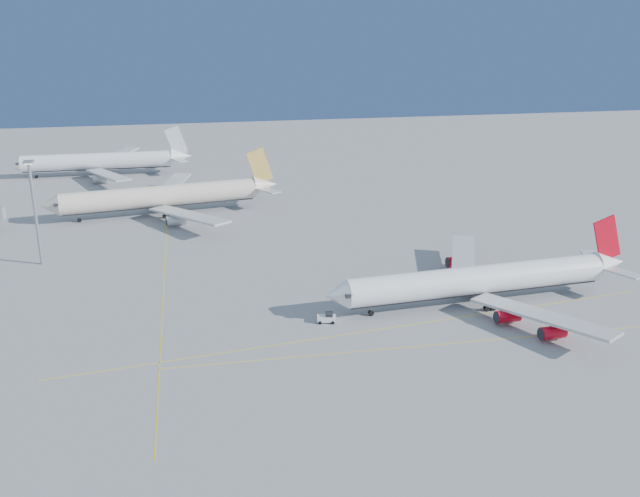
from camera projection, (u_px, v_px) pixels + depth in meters
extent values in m
plane|color=slate|center=(369.00, 317.00, 140.09)|extent=(500.00, 500.00, 0.00)
cube|color=#DBB90C|center=(415.00, 347.00, 127.95)|extent=(90.00, 0.18, 0.02)
cube|color=#DBB90C|center=(376.00, 330.00, 134.51)|extent=(118.86, 16.88, 0.02)
cube|color=#DBB90C|center=(164.00, 276.00, 160.94)|extent=(0.18, 140.00, 0.02)
cylinder|color=white|center=(477.00, 280.00, 144.85)|extent=(55.87, 10.53, 5.76)
cone|color=white|center=(336.00, 295.00, 137.21)|extent=(4.95, 6.12, 5.76)
cone|color=white|center=(610.00, 263.00, 152.62)|extent=(7.39, 6.05, 5.47)
cube|color=black|center=(346.00, 291.00, 137.49)|extent=(2.05, 5.59, 0.69)
cube|color=#B7B7BC|center=(542.00, 316.00, 131.97)|extent=(19.19, 27.31, 0.55)
cube|color=#B7B7BC|center=(463.00, 259.00, 161.32)|extent=(15.11, 28.70, 0.55)
cube|color=red|center=(607.00, 239.00, 150.44)|extent=(7.64, 1.10, 10.50)
cylinder|color=gray|center=(371.00, 308.00, 140.17)|extent=(0.24, 0.24, 2.28)
cylinder|color=black|center=(371.00, 313.00, 140.54)|extent=(1.15, 0.79, 1.09)
cylinder|color=gray|center=(490.00, 303.00, 142.53)|extent=(0.32, 0.32, 2.28)
cylinder|color=black|center=(490.00, 308.00, 142.90)|extent=(1.16, 0.98, 1.09)
cylinder|color=gray|center=(471.00, 288.00, 149.94)|extent=(0.32, 0.32, 2.28)
cylinder|color=black|center=(471.00, 293.00, 150.31)|extent=(1.16, 0.98, 1.09)
cylinder|color=red|center=(508.00, 316.00, 136.27)|extent=(4.96, 2.88, 2.48)
cylinder|color=red|center=(553.00, 333.00, 129.48)|extent=(4.96, 2.88, 2.48)
cylinder|color=red|center=(457.00, 276.00, 156.19)|extent=(4.96, 2.88, 2.48)
cylinder|color=red|center=(457.00, 262.00, 165.12)|extent=(4.96, 2.88, 2.48)
cylinder|color=beige|center=(160.00, 196.00, 206.49)|extent=(56.08, 15.06, 6.12)
cone|color=beige|center=(49.00, 206.00, 196.70)|extent=(5.76, 6.82, 6.12)
cone|color=beige|center=(265.00, 185.00, 216.51)|extent=(8.36, 6.95, 5.81)
cube|color=black|center=(57.00, 203.00, 197.15)|extent=(2.63, 6.01, 0.75)
cube|color=#B7B7BC|center=(189.00, 215.00, 193.72)|extent=(21.88, 27.73, 0.59)
cube|color=#B7B7BC|center=(170.00, 187.00, 223.70)|extent=(13.93, 30.38, 0.59)
cube|color=#DBAA51|center=(260.00, 166.00, 214.05)|extent=(8.23, 1.81, 11.36)
cylinder|color=gray|center=(79.00, 216.00, 200.29)|extent=(0.26, 0.26, 2.47)
cylinder|color=black|center=(79.00, 220.00, 200.70)|extent=(1.29, 0.93, 1.18)
cylinder|color=gray|center=(167.00, 212.00, 204.18)|extent=(0.34, 0.34, 2.47)
cylinder|color=black|center=(167.00, 216.00, 204.58)|extent=(1.32, 1.14, 1.18)
cylinder|color=gray|center=(163.00, 204.00, 211.90)|extent=(0.34, 0.34, 2.47)
cylinder|color=black|center=(163.00, 208.00, 212.30)|extent=(1.32, 1.14, 1.18)
cylinder|color=#B7B7BC|center=(176.00, 220.00, 196.06)|extent=(5.52, 3.48, 2.68)
cylinder|color=#B7B7BC|center=(162.00, 196.00, 220.69)|extent=(5.52, 3.48, 2.68)
cylinder|color=white|center=(98.00, 161.00, 253.49)|extent=(51.78, 6.05, 5.80)
cone|color=white|center=(14.00, 164.00, 248.42)|extent=(4.69, 5.82, 5.80)
cone|color=white|center=(182.00, 156.00, 258.59)|extent=(7.27, 5.54, 5.51)
cube|color=black|center=(20.00, 162.00, 248.57)|extent=(1.68, 5.51, 0.72)
cube|color=#B7B7BC|center=(108.00, 175.00, 240.27)|extent=(17.15, 27.42, 0.57)
cube|color=#B7B7BC|center=(115.00, 156.00, 269.44)|extent=(16.93, 27.49, 0.57)
cube|color=silver|center=(176.00, 141.00, 256.44)|extent=(7.96, 0.51, 10.95)
cylinder|color=gray|center=(36.00, 173.00, 250.81)|extent=(0.25, 0.25, 2.38)
cylinder|color=black|center=(37.00, 177.00, 251.20)|extent=(1.14, 0.73, 1.14)
cylinder|color=gray|center=(100.00, 173.00, 250.97)|extent=(0.33, 0.33, 2.38)
cylinder|color=black|center=(101.00, 177.00, 251.36)|extent=(1.14, 0.94, 1.14)
cylinder|color=gray|center=(103.00, 168.00, 258.66)|extent=(0.33, 0.33, 2.38)
cylinder|color=black|center=(103.00, 171.00, 259.05)|extent=(1.14, 0.94, 1.14)
cylinder|color=#B7B7BC|center=(100.00, 179.00, 242.98)|extent=(4.98, 2.61, 2.59)
cylinder|color=#B7B7BC|center=(107.00, 163.00, 266.96)|extent=(4.98, 2.61, 2.59)
cube|color=white|center=(326.00, 318.00, 137.52)|extent=(3.81, 2.39, 1.06)
cube|color=black|center=(329.00, 315.00, 137.26)|extent=(1.67, 1.74, 0.80)
cylinder|color=black|center=(320.00, 323.00, 136.79)|extent=(0.67, 0.42, 0.62)
cylinder|color=black|center=(320.00, 319.00, 138.55)|extent=(0.67, 0.42, 0.62)
cylinder|color=black|center=(333.00, 323.00, 136.80)|extent=(0.67, 0.42, 0.62)
cylinder|color=black|center=(333.00, 319.00, 138.56)|extent=(0.67, 0.42, 0.62)
cylinder|color=gray|center=(35.00, 215.00, 164.53)|extent=(0.68, 0.68, 24.44)
cube|color=gray|center=(28.00, 162.00, 160.49)|extent=(2.15, 2.15, 0.49)
cube|color=white|center=(29.00, 163.00, 160.62)|extent=(1.56, 1.56, 0.24)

